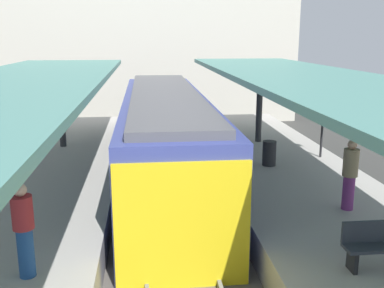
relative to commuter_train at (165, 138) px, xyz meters
The scene contains 15 objects.
ground_plane 5.74m from the commuter_train, 90.00° to the right, with size 80.00×80.00×0.00m, color #383835.
platform_left 6.78m from the commuter_train, 124.75° to the right, with size 4.40×28.00×1.00m, color #ADA8A0.
platform_right 6.78m from the commuter_train, 55.25° to the right, with size 4.40×28.00×1.00m, color #ADA8A0.
track_ballast 5.71m from the commuter_train, 90.00° to the right, with size 3.20×28.00×0.20m, color #59544C.
rail_near_side 5.71m from the commuter_train, 97.49° to the right, with size 0.08×28.00×0.14m, color slate.
rail_far_side 5.71m from the commuter_train, 82.51° to the right, with size 0.08×28.00×0.14m, color slate.
commuter_train is the anchor object (origin of this frame).
canopy_left 5.99m from the commuter_train, 132.98° to the right, with size 4.18×21.00×3.02m.
canopy_right 6.00m from the commuter_train, 47.02° to the right, with size 4.18×21.00×3.05m.
platform_bench 8.54m from the commuter_train, 65.94° to the right, with size 1.40×0.41×0.86m.
platform_sign 5.44m from the commuter_train, ahead, with size 0.90×0.08×2.21m.
litter_bin 3.51m from the commuter_train, 19.17° to the right, with size 0.44×0.44×0.80m, color #2D2D30.
passenger_near_bench 6.54m from the commuter_train, 50.61° to the right, with size 0.36×0.36×1.72m.
passenger_mid_platform 7.94m from the commuter_train, 110.47° to the right, with size 0.36×0.36×1.70m.
station_building_backdrop 15.01m from the commuter_train, 91.92° to the left, with size 18.00×6.00×11.00m, color beige.
Camera 1 is at (-0.67, -9.26, 5.07)m, focal length 41.74 mm.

